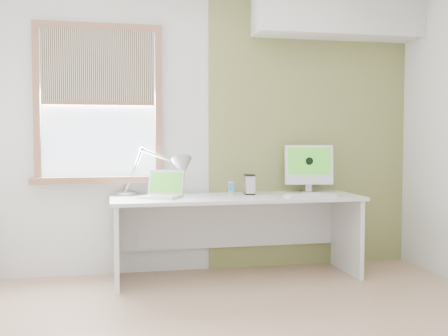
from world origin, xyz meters
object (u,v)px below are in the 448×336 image
object	(u,v)px
laptop	(163,191)
external_drive	(249,184)
desk_lamp	(171,170)
desk	(235,217)
imac	(309,166)

from	to	relation	value
laptop	external_drive	world-z (taller)	laptop
desk_lamp	desk	bearing A→B (deg)	-10.63
desk_lamp	external_drive	world-z (taller)	desk_lamp
desk_lamp	external_drive	bearing A→B (deg)	-3.53
laptop	desk_lamp	bearing A→B (deg)	55.51
imac	desk_lamp	bearing A→B (deg)	-179.17
external_drive	imac	distance (m)	0.62
desk	imac	xyz separation A→B (m)	(0.74, 0.12, 0.45)
external_drive	desk_lamp	bearing A→B (deg)	176.47
desk	desk_lamp	distance (m)	0.71
desk	laptop	xyz separation A→B (m)	(-0.65, -0.03, 0.25)
laptop	imac	bearing A→B (deg)	6.16
laptop	external_drive	bearing A→B (deg)	6.26
external_drive	desk	bearing A→B (deg)	-157.63
desk_lamp	imac	world-z (taller)	imac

